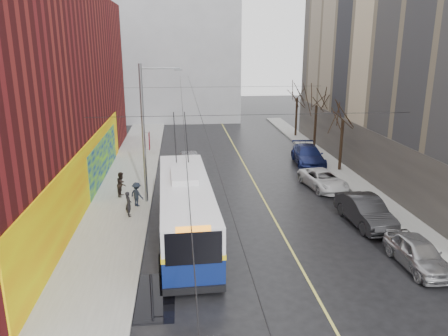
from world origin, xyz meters
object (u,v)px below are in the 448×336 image
(pedestrian_b, at_px, (122,184))
(parked_car_b, at_px, (365,211))
(streetlight_pole, at_px, (146,131))
(parked_car_a, at_px, (418,253))
(parked_car_c, at_px, (323,180))
(pedestrian_c, at_px, (137,194))
(following_car, at_px, (190,162))
(pedestrian_a, at_px, (129,204))
(tree_mid, at_px, (317,97))
(trolleybus, at_px, (186,208))
(tree_far, at_px, (297,91))
(tree_near, at_px, (344,111))
(parked_car_d, at_px, (308,155))

(pedestrian_b, bearing_deg, parked_car_b, -102.75)
(streetlight_pole, distance_m, parked_car_a, 16.92)
(parked_car_c, bearing_deg, pedestrian_c, -177.50)
(following_car, distance_m, pedestrian_a, 10.37)
(parked_car_c, xyz_separation_m, pedestrian_c, (-13.06, -2.66, 0.27))
(streetlight_pole, height_order, pedestrian_c, streetlight_pole)
(streetlight_pole, distance_m, pedestrian_c, 4.06)
(tree_mid, relative_size, pedestrian_a, 4.34)
(streetlight_pole, bearing_deg, pedestrian_c, -129.92)
(streetlight_pole, xyz_separation_m, following_car, (2.86, 7.10, -4.02))
(tree_mid, bearing_deg, trolleybus, -124.88)
(streetlight_pole, xyz_separation_m, pedestrian_c, (-0.70, -0.83, -3.91))
(trolleybus, xyz_separation_m, parked_car_c, (10.02, 7.19, -0.97))
(parked_car_c, xyz_separation_m, following_car, (-9.51, 5.27, 0.16))
(tree_mid, relative_size, tree_far, 1.02)
(tree_near, relative_size, tree_mid, 0.96)
(tree_mid, bearing_deg, following_car, -154.34)
(tree_mid, height_order, trolleybus, tree_mid)
(tree_far, height_order, pedestrian_c, tree_far)
(parked_car_d, bearing_deg, trolleybus, -123.72)
(streetlight_pole, bearing_deg, tree_mid, 40.65)
(parked_car_b, bearing_deg, pedestrian_b, 154.12)
(streetlight_pole, height_order, parked_car_c, streetlight_pole)
(tree_mid, distance_m, trolleybus, 22.67)
(parked_car_c, relative_size, parked_car_d, 0.84)
(parked_car_d, relative_size, pedestrian_b, 3.35)
(parked_car_b, distance_m, pedestrian_c, 13.96)
(parked_car_c, xyz_separation_m, parked_car_d, (0.78, 6.45, 0.16))
(trolleybus, distance_m, pedestrian_a, 4.48)
(parked_car_a, xyz_separation_m, parked_car_b, (-0.38, 5.10, 0.10))
(pedestrian_b, bearing_deg, following_car, -29.18)
(tree_far, distance_m, pedestrian_c, 26.50)
(parked_car_a, xyz_separation_m, parked_car_c, (-0.71, 11.74, -0.06))
(parked_car_b, xyz_separation_m, parked_car_d, (0.45, 13.09, 0.00))
(streetlight_pole, xyz_separation_m, parked_car_c, (12.36, 1.83, -4.18))
(following_car, xyz_separation_m, pedestrian_c, (-3.55, -7.93, 0.11))
(pedestrian_a, bearing_deg, parked_car_c, -89.52)
(tree_far, relative_size, parked_car_c, 1.37)
(parked_car_b, height_order, following_car, following_car)
(tree_near, relative_size, pedestrian_a, 4.15)
(tree_far, bearing_deg, following_car, -133.59)
(following_car, xyz_separation_m, pedestrian_b, (-4.75, -5.91, 0.17))
(tree_mid, height_order, parked_car_c, tree_mid)
(pedestrian_c, bearing_deg, tree_mid, -98.09)
(parked_car_a, xyz_separation_m, pedestrian_a, (-14.11, 7.41, 0.20))
(trolleybus, distance_m, pedestrian_b, 7.83)
(parked_car_d, distance_m, following_car, 10.35)
(parked_car_a, bearing_deg, trolleybus, 155.46)
(following_car, bearing_deg, parked_car_a, -60.66)
(following_car, bearing_deg, trolleybus, -94.02)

